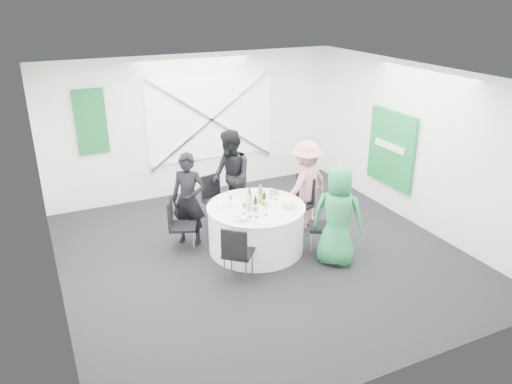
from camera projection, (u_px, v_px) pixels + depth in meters
name	position (u px, v px, depth m)	size (l,w,h in m)	color
floor	(261.00, 254.00, 7.97)	(6.00, 6.00, 0.00)	black
ceiling	(262.00, 77.00, 6.91)	(6.00, 6.00, 0.00)	silver
wall_back	(196.00, 125.00, 9.95)	(6.00, 6.00, 0.00)	white
wall_front	(394.00, 266.00, 4.93)	(6.00, 6.00, 0.00)	white
wall_left	(47.00, 207.00, 6.26)	(6.00, 6.00, 0.00)	white
wall_right	(417.00, 146.00, 8.63)	(6.00, 6.00, 0.00)	white
window_panel	(211.00, 119.00, 10.00)	(2.60, 0.03, 1.60)	silver
window_brace_a	(211.00, 120.00, 9.96)	(0.05, 0.05, 3.16)	silver
window_brace_b	(211.00, 120.00, 9.96)	(0.05, 0.05, 3.16)	silver
green_banner	(91.00, 122.00, 9.00)	(0.55, 0.04, 1.20)	#125D28
green_sign	(391.00, 149.00, 9.18)	(0.05, 1.20, 1.40)	#178235
banquet_table	(256.00, 228.00, 8.00)	(1.56, 1.56, 0.76)	white
chair_back	(214.00, 196.00, 8.87)	(0.47, 0.48, 0.88)	black
chair_back_left	(178.00, 222.00, 7.89)	(0.53, 0.53, 0.89)	black
chair_back_right	(301.00, 199.00, 8.62)	(0.55, 0.55, 0.95)	black
chair_front_right	(329.00, 222.00, 7.84)	(0.57, 0.57, 0.91)	black
chair_front_left	(237.00, 250.00, 7.05)	(0.56, 0.56, 0.87)	black
person_man_back_left	(189.00, 199.00, 8.06)	(0.57, 0.37, 1.55)	black
person_man_back	(231.00, 177.00, 8.81)	(0.82, 0.45, 1.69)	black
person_woman_pink	(305.00, 185.00, 8.62)	(1.02, 0.47, 1.57)	#D3888C
person_woman_green	(338.00, 216.00, 7.45)	(0.77, 0.50, 1.57)	#27904D
plate_back	(241.00, 194.00, 8.31)	(0.25, 0.25, 0.01)	silver
plate_back_left	(223.00, 205.00, 7.86)	(0.26, 0.26, 0.01)	silver
plate_back_right	(274.00, 194.00, 8.29)	(0.25, 0.25, 0.04)	silver
plate_front_right	(289.00, 207.00, 7.78)	(0.27, 0.27, 0.04)	silver
plate_front_left	(237.00, 218.00, 7.43)	(0.27, 0.27, 0.01)	silver
napkin	(243.00, 218.00, 7.36)	(0.17, 0.11, 0.05)	white
beer_bottle_a	(250.00, 200.00, 7.83)	(0.06, 0.06, 0.26)	#361F09
beer_bottle_b	(249.00, 197.00, 7.95)	(0.06, 0.06, 0.25)	#361F09
beer_bottle_c	(264.00, 200.00, 7.87)	(0.06, 0.06, 0.24)	#361F09
beer_bottle_d	(255.00, 205.00, 7.67)	(0.06, 0.06, 0.25)	#361F09
green_water_bottle	(260.00, 195.00, 7.93)	(0.08, 0.08, 0.32)	green
clear_water_bottle	(248.00, 203.00, 7.66)	(0.08, 0.08, 0.31)	silver
wine_glass_a	(276.00, 193.00, 8.04)	(0.07, 0.07, 0.17)	white
wine_glass_b	(231.00, 198.00, 7.82)	(0.07, 0.07, 0.17)	white
wine_glass_c	(244.00, 206.00, 7.54)	(0.07, 0.07, 0.17)	white
wine_glass_d	(266.00, 207.00, 7.50)	(0.07, 0.07, 0.17)	white
wine_glass_e	(256.00, 210.00, 7.42)	(0.07, 0.07, 0.17)	white
wine_glass_f	(271.00, 191.00, 8.10)	(0.07, 0.07, 0.17)	white
wine_glass_g	(250.00, 209.00, 7.43)	(0.07, 0.07, 0.17)	white
fork_a	(228.00, 217.00, 7.48)	(0.01, 0.15, 0.01)	silver
knife_a	(251.00, 222.00, 7.32)	(0.01, 0.15, 0.01)	silver
fork_b	(251.00, 192.00, 8.38)	(0.01, 0.15, 0.01)	silver
knife_b	(231.00, 196.00, 8.23)	(0.01, 0.15, 0.01)	silver
fork_c	(222.00, 201.00, 8.03)	(0.01, 0.15, 0.01)	silver
knife_c	(220.00, 209.00, 7.75)	(0.01, 0.15, 0.01)	silver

